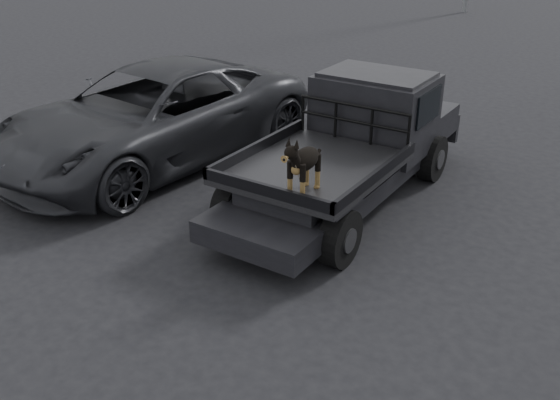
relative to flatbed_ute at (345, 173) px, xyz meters
The scene contains 6 objects.
ground 2.31m from the flatbed_ute, 88.93° to the right, with size 120.00×120.00×0.00m, color black.
flatbed_ute is the anchor object (origin of this frame).
ute_cab 1.31m from the flatbed_ute, 90.00° to the left, with size 1.72×1.30×0.88m, color black, non-canonical shape.
headache_rack 0.76m from the flatbed_ute, 90.00° to the left, with size 1.80×0.08×0.55m, color black, non-canonical shape.
dog 1.98m from the flatbed_ute, 79.48° to the right, with size 0.32×0.60×0.74m, color black, non-canonical shape.
parked_suv 3.61m from the flatbed_ute, behind, with size 2.74×5.94×1.65m, color #2A2B30.
Camera 1 is at (3.88, -5.56, 4.20)m, focal length 40.00 mm.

